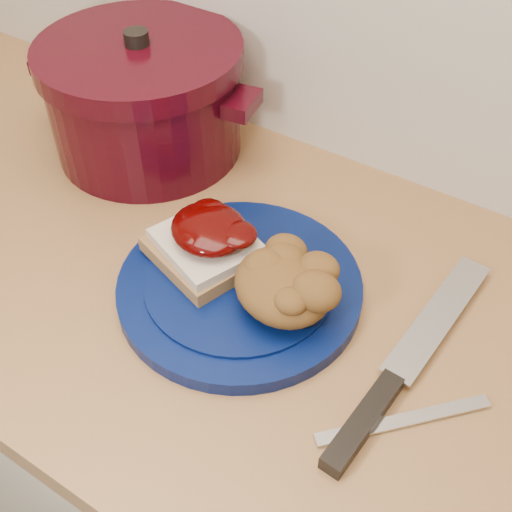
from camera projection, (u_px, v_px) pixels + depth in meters
The scene contains 8 objects.
base_cabinet at pixel (237, 464), 1.11m from camera, with size 4.00×0.60×0.86m, color beige.
plate at pixel (240, 287), 0.76m from camera, with size 0.29×0.29×0.02m, color #041145.
sandwich at pixel (207, 241), 0.76m from camera, with size 0.15×0.14×0.06m.
stuffing_mound at pixel (283, 286), 0.70m from camera, with size 0.12×0.10×0.06m, color brown.
chef_knife at pixel (385, 390), 0.66m from camera, with size 0.05×0.34×0.02m.
butter_knife at pixel (404, 420), 0.64m from camera, with size 0.19×0.01×0.00m, color silver.
dutch_oven at pixel (145, 98), 0.92m from camera, with size 0.35×0.34×0.18m.
pepper_grinder at pixel (111, 71), 1.01m from camera, with size 0.07×0.07×0.13m.
Camera 1 is at (0.32, 1.07, 1.47)m, focal length 45.00 mm.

